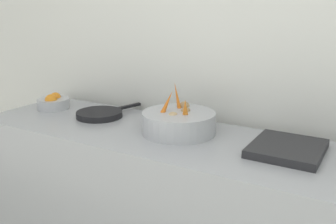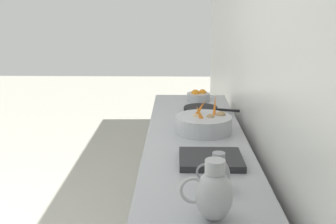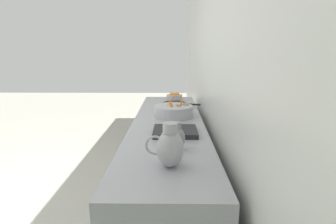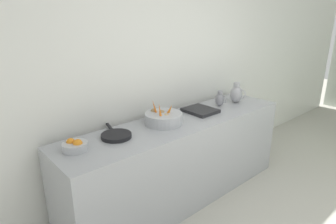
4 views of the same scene
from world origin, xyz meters
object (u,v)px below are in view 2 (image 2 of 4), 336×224
object	(u,v)px
vegetable_colander	(204,124)
metal_pitcher_short	(218,174)
orange_bowl	(198,96)
metal_pitcher_tall	(213,193)
skillet_on_counter	(201,109)

from	to	relation	value
vegetable_colander	metal_pitcher_short	distance (m)	0.89
orange_bowl	metal_pitcher_short	bearing A→B (deg)	89.90
metal_pitcher_tall	metal_pitcher_short	bearing A→B (deg)	-99.14
skillet_on_counter	metal_pitcher_short	bearing A→B (deg)	89.68
skillet_on_counter	orange_bowl	bearing A→B (deg)	-89.30
vegetable_colander	skillet_on_counter	distance (m)	0.54
metal_pitcher_short	skillet_on_counter	xyz separation A→B (m)	(-0.01, -1.43, -0.07)
orange_bowl	metal_pitcher_tall	xyz separation A→B (m)	(0.05, 2.07, 0.08)
vegetable_colander	orange_bowl	world-z (taller)	vegetable_colander
metal_pitcher_short	vegetable_colander	bearing A→B (deg)	-89.46
skillet_on_counter	metal_pitcher_tall	bearing A→B (deg)	88.30
orange_bowl	metal_pitcher_short	world-z (taller)	metal_pitcher_short
vegetable_colander	skillet_on_counter	bearing A→B (deg)	-91.74
vegetable_colander	orange_bowl	bearing A→B (deg)	-90.73
orange_bowl	skillet_on_counter	distance (m)	0.38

